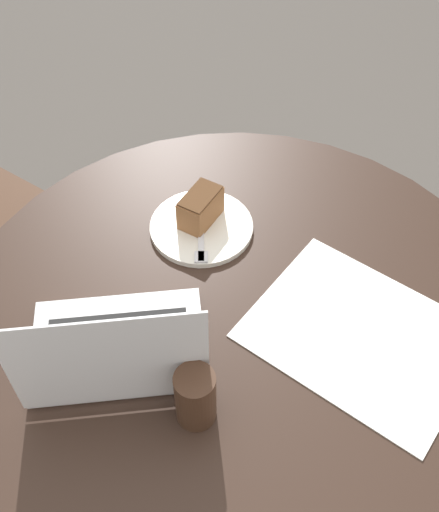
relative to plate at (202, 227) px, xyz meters
name	(u,v)px	position (x,y,z in m)	size (l,w,h in m)	color
ground_plane	(233,468)	(-0.12, 0.20, -0.74)	(12.00, 12.00, 0.00)	#4C4742
dining_table	(238,358)	(-0.12, 0.20, -0.16)	(1.09, 1.09, 0.73)	black
paper_document	(360,334)	(-0.34, 0.19, 0.00)	(0.47, 0.43, 0.00)	white
plate	(202,227)	(0.00, 0.00, 0.00)	(0.21, 0.21, 0.01)	silver
cake_slice	(201,207)	(0.01, -0.02, 0.04)	(0.08, 0.11, 0.07)	brown
fork	(201,237)	(-0.01, 0.04, 0.01)	(0.06, 0.17, 0.00)	silver
coffee_glass	(195,397)	(-0.09, 0.40, 0.05)	(0.07, 0.07, 0.11)	#3D2619
laptop	(116,349)	(0.06, 0.34, 0.04)	(0.35, 0.30, 0.24)	silver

